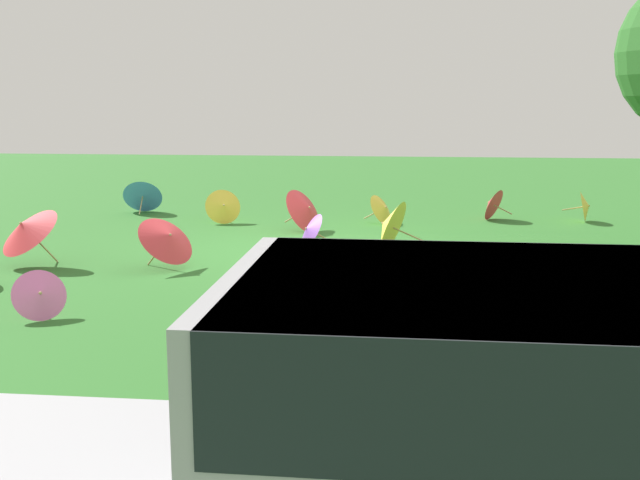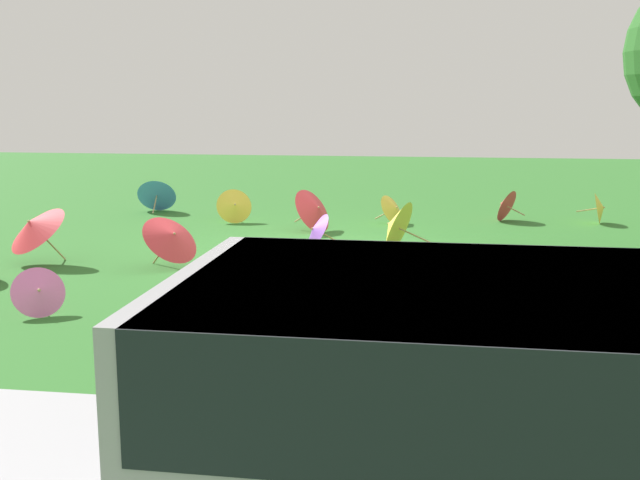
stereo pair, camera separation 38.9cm
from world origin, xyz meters
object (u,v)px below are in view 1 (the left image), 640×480
Objects in this scene: parasol_yellow_1 at (388,225)px; parasol_red_1 at (491,204)px; parasol_red_0 at (168,238)px; parasol_yellow_3 at (383,208)px; parasol_pink_0 at (40,294)px; parasol_red_3 at (306,209)px; parasol_purple_0 at (309,230)px; parasol_blue_0 at (143,194)px; parasol_red_4 at (25,228)px; parasol_yellow_2 at (223,206)px; parasol_yellow_4 at (333,259)px; parasol_yellow_0 at (586,206)px.

parasol_red_1 is (-1.96, -3.54, -0.12)m from parasol_yellow_1.
parasol_yellow_3 is (-2.90, -4.22, -0.14)m from parasol_red_0.
parasol_pink_0 is 6.17m from parasol_red_3.
parasol_purple_0 is 0.74× the size of parasol_yellow_1.
parasol_yellow_3 is 1.69m from parasol_red_3.
parasol_blue_0 is 5.31m from parasol_red_4.
parasol_blue_0 is at bearing -88.82° from parasol_red_4.
parasol_red_1 is 8.65m from parasol_red_4.
parasol_yellow_2 is at bearing 148.26° from parasol_blue_0.
parasol_yellow_1 is at bearing -108.29° from parasol_yellow_4.
parasol_red_0 reaches higher than parasol_pink_0.
parasol_blue_0 is at bearing -79.10° from parasol_pink_0.
parasol_red_0 is at bearing 64.34° from parasol_red_3.
parasol_blue_0 is 8.93m from parasol_yellow_0.
parasol_red_3 is at bearing 151.43° from parasol_blue_0.
parasol_blue_0 is 0.72× the size of parasol_red_4.
parasol_yellow_2 is (-2.00, 1.24, -0.05)m from parasol_blue_0.
parasol_blue_0 reaches higher than parasol_purple_0.
parasol_pink_0 is 0.55× the size of parasol_red_4.
parasol_red_1 is at bearing -2.44° from parasol_yellow_0.
parasol_red_0 reaches higher than parasol_red_1.
parasol_red_3 reaches higher than parasol_blue_0.
parasol_red_1 reaches higher than parasol_yellow_0.
parasol_purple_0 is at bearing 98.73° from parasol_red_3.
parasol_yellow_2 is 3.05m from parasol_yellow_3.
parasol_yellow_1 is 1.42× the size of parasol_pink_0.
parasol_yellow_3 is at bearing 168.74° from parasol_blue_0.
parasol_red_4 is at bearing 29.37° from parasol_yellow_0.
parasol_yellow_1 is 1.31× the size of parasol_red_1.
parasol_yellow_0 is at bearing -135.00° from parasol_pink_0.
parasol_red_4 is at bearing 42.68° from parasol_red_3.
parasol_red_4 is at bearing 16.48° from parasol_yellow_1.
parasol_red_4 is at bearing -60.67° from parasol_pink_0.
parasol_yellow_1 reaches higher than parasol_yellow_0.
parasol_red_1 is at bearing -135.23° from parasol_red_0.
parasol_yellow_4 is (-4.40, 0.53, -0.23)m from parasol_red_4.
parasol_red_0 is (-2.14, 5.23, 0.06)m from parasol_blue_0.
parasol_yellow_0 is 0.86× the size of parasol_red_1.
parasol_blue_0 is 0.87× the size of parasol_red_3.
parasol_yellow_1 is at bearing -132.86° from parasol_pink_0.
parasol_red_4 reaches higher than parasol_yellow_1.
parasol_red_0 is at bearing -104.20° from parasol_pink_0.
parasol_red_3 reaches higher than parasol_yellow_3.
parasol_blue_0 reaches higher than parasol_yellow_3.
parasol_purple_0 is 2.49m from parasol_red_0.
parasol_purple_0 is at bearing -14.15° from parasol_yellow_1.
parasol_blue_0 is 1.24× the size of parasol_purple_0.
parasol_yellow_0 is 10.51m from parasol_pink_0.
parasol_red_3 is at bearing -81.27° from parasol_purple_0.
parasol_red_4 is at bearing 91.18° from parasol_blue_0.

